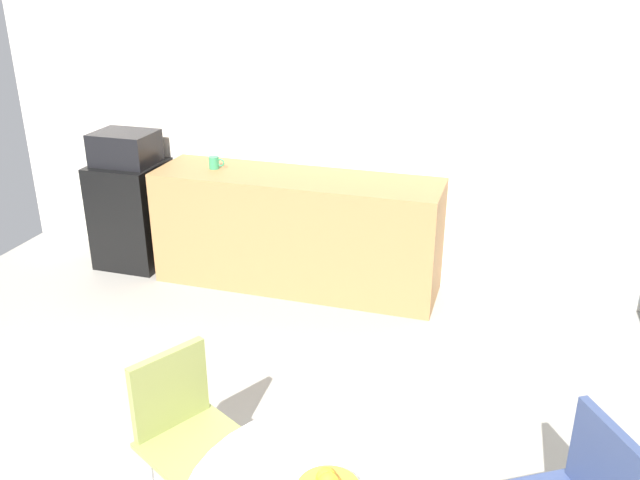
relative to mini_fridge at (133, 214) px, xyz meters
name	(u,v)px	position (x,y,z in m)	size (l,w,h in m)	color
wall_back	(351,117)	(1.79, 0.35, 0.86)	(6.00, 0.10, 2.60)	silver
counter_block	(297,231)	(1.46, 0.00, 0.01)	(2.21, 0.60, 0.90)	#9E7042
mini_fridge	(133,214)	(0.00, 0.00, 0.00)	(0.54, 0.54, 0.87)	black
microwave	(125,148)	(0.00, 0.00, 0.57)	(0.48, 0.38, 0.26)	black
chair_olive	(183,420)	(1.75, -2.42, 0.09)	(0.57, 0.57, 0.83)	silver
mug_white	(214,163)	(0.79, 0.00, 0.51)	(0.13, 0.08, 0.09)	#338C59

